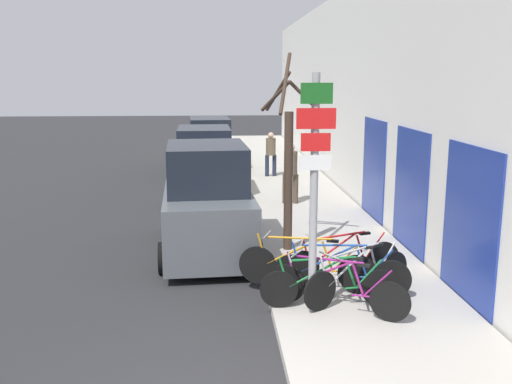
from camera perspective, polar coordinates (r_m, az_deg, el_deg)
ground_plane at (r=17.19m, az=-4.41°, el=-1.25°), size 80.00×80.00×0.00m
sidewalk_curb at (r=20.07m, az=3.08°, el=0.83°), size 3.20×32.00×0.15m
building_facade at (r=19.94m, az=8.28°, el=9.78°), size 0.23×32.00×6.50m
signpost at (r=8.63m, az=5.83°, el=0.71°), size 0.59×0.14×3.69m
bicycle_0 at (r=9.12m, az=8.05°, el=-9.52°), size 2.00×1.25×0.87m
bicycle_1 at (r=9.27m, az=7.39°, el=-9.22°), size 2.24×0.44×0.85m
bicycle_2 at (r=9.66m, az=10.25°, el=-8.31°), size 2.03×1.28×0.90m
bicycle_3 at (r=9.78m, az=8.49°, el=-8.00°), size 2.26×0.69×0.91m
bicycle_4 at (r=9.98m, az=5.08°, el=-7.42°), size 2.31×0.89×0.95m
bicycle_5 at (r=10.41m, az=8.77°, el=-6.81°), size 2.21×0.71×0.90m
parked_car_0 at (r=12.34m, az=-4.91°, el=-1.23°), size 2.21×4.39×2.39m
parked_car_1 at (r=18.01m, az=-5.18°, el=2.57°), size 2.08×4.54×2.24m
parked_car_2 at (r=23.20m, az=-4.66°, el=4.52°), size 2.15×4.76×2.16m
pedestrian_near at (r=16.49m, az=3.48°, el=2.33°), size 0.46×0.39×1.75m
pedestrian_far at (r=21.06m, az=1.49°, el=4.13°), size 0.42×0.36×1.62m
street_tree at (r=11.90m, az=3.18°, el=2.78°), size 1.23×1.66×4.10m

